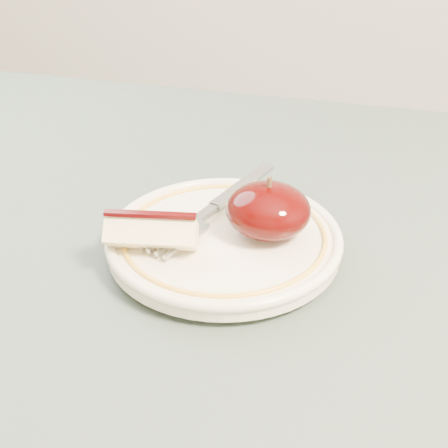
% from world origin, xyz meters
% --- Properties ---
extents(table, '(0.90, 0.90, 0.75)m').
position_xyz_m(table, '(0.00, 0.00, 0.66)').
color(table, brown).
rests_on(table, ground).
extents(plate, '(0.19, 0.19, 0.02)m').
position_xyz_m(plate, '(0.11, 0.08, 0.76)').
color(plate, beige).
rests_on(plate, table).
extents(apple_half, '(0.07, 0.07, 0.05)m').
position_xyz_m(apple_half, '(0.14, 0.09, 0.79)').
color(apple_half, black).
rests_on(apple_half, plate).
extents(apple_wedge, '(0.07, 0.04, 0.03)m').
position_xyz_m(apple_wedge, '(0.06, 0.04, 0.78)').
color(apple_wedge, beige).
rests_on(apple_wedge, plate).
extents(fork, '(0.07, 0.17, 0.00)m').
position_xyz_m(fork, '(0.09, 0.11, 0.77)').
color(fork, gray).
rests_on(fork, plate).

